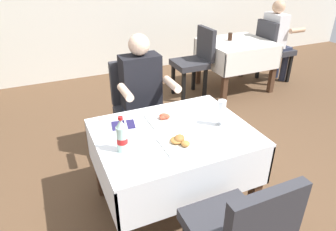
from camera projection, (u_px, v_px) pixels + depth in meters
ground_plane at (193, 210)px, 2.51m from camera, size 11.00×11.00×0.00m
main_dining_table at (173, 150)px, 2.30m from camera, size 1.13×0.89×0.73m
chair_far_diner_seat at (138, 105)px, 2.97m from camera, size 0.44×0.50×0.97m
seated_diner_far at (143, 95)px, 2.82m from camera, size 0.50×0.46×1.26m
plate_near_camera at (179, 142)px, 2.06m from camera, size 0.24×0.24×0.06m
plate_far_diner at (164, 119)px, 2.36m from camera, size 0.24×0.24×0.06m
beer_glass_left at (221, 113)px, 2.25m from camera, size 0.07×0.07×0.21m
cola_bottle_primary at (122, 136)px, 1.95m from camera, size 0.07×0.07×0.25m
napkin_cutlery_set at (123, 125)px, 2.29m from camera, size 0.19×0.20×0.01m
background_dining_table at (236, 53)px, 4.52m from camera, size 0.95×0.87×0.73m
background_chair_left at (195, 59)px, 4.28m from camera, size 0.50×0.44×0.97m
background_chair_right at (272, 48)px, 4.76m from camera, size 0.50×0.44×0.97m
background_patron at (277, 37)px, 4.71m from camera, size 0.46×0.50×1.26m
background_table_tumbler at (230, 37)px, 4.46m from camera, size 0.06×0.06×0.11m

